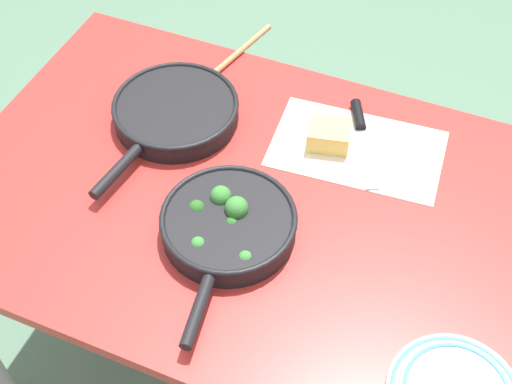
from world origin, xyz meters
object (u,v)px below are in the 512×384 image
at_px(skillet_eggs, 175,111).
at_px(cheese_block, 329,136).
at_px(wooden_spoon, 210,76).
at_px(skillet_broccoli, 228,224).
at_px(grater_knife, 361,131).

distance_m(skillet_eggs, cheese_block, 0.35).
bearing_deg(skillet_eggs, wooden_spoon, -177.07).
height_order(skillet_broccoli, wooden_spoon, skillet_broccoli).
distance_m(wooden_spoon, grater_knife, 0.39).
xyz_separation_m(skillet_eggs, wooden_spoon, (-0.01, -0.16, -0.02)).
relative_size(skillet_broccoli, wooden_spoon, 1.07).
xyz_separation_m(skillet_eggs, grater_knife, (-0.40, -0.12, -0.02)).
bearing_deg(grater_knife, skillet_broccoli, -49.69).
bearing_deg(skillet_broccoli, wooden_spoon, -159.24).
height_order(skillet_eggs, cheese_block, same).
height_order(skillet_eggs, grater_knife, skillet_eggs).
height_order(wooden_spoon, grater_knife, grater_knife).
relative_size(skillet_eggs, grater_knife, 1.81).
bearing_deg(grater_knife, cheese_block, -70.55).
bearing_deg(wooden_spoon, grater_knife, 98.43).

